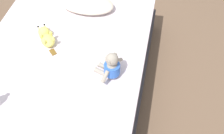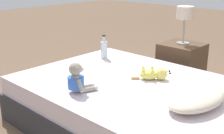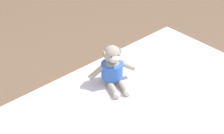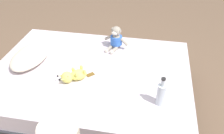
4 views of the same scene
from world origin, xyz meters
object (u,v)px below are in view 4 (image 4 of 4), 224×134
at_px(plush_monkey, 116,39).
at_px(plush_yellow_creature, 74,76).
at_px(glass_bottle, 161,94).
at_px(pillow, 31,56).
at_px(bed, 92,87).

bearing_deg(plush_monkey, plush_yellow_creature, 157.03).
relative_size(plush_monkey, glass_bottle, 1.13).
xyz_separation_m(pillow, plush_yellow_creature, (-0.22, -0.50, -0.01)).
bearing_deg(bed, plush_monkey, -19.56).
bearing_deg(pillow, plush_monkey, -62.57).
distance_m(pillow, plush_yellow_creature, 0.55).
bearing_deg(bed, glass_bottle, -117.33).
relative_size(bed, pillow, 3.43).
bearing_deg(plush_yellow_creature, glass_bottle, -102.01).
relative_size(plush_monkey, plush_yellow_creature, 0.96).
relative_size(bed, plush_yellow_creature, 6.38).
bearing_deg(pillow, plush_yellow_creature, -113.37).
relative_size(plush_yellow_creature, glass_bottle, 1.18).
height_order(pillow, plush_yellow_creature, pillow).
xyz_separation_m(bed, glass_bottle, (-0.33, -0.64, 0.30)).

